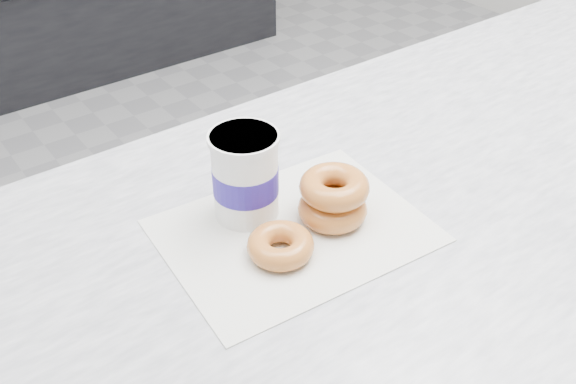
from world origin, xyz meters
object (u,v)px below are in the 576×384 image
Objects in this scene: donut_stack at (333,198)px; coffee_cup at (245,175)px; donut_single at (281,245)px; counter at (472,331)px.

donut_stack is 1.01× the size of coffee_cup.
donut_stack reaches higher than donut_single.
donut_single is at bearing -169.32° from donut_stack.
donut_single reaches higher than counter.
counter is at bearing -1.75° from donut_single.
donut_stack is 0.12m from coffee_cup.
donut_single is 0.11m from coffee_cup.
donut_single is (-0.47, 0.01, 0.46)m from counter.
coffee_cup is at bearing 166.13° from counter.
coffee_cup reaches higher than donut_single.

